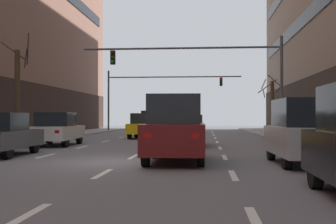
{
  "coord_description": "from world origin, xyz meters",
  "views": [
    {
      "loc": [
        2.67,
        -14.32,
        1.48
      ],
      "look_at": [
        0.53,
        11.07,
        1.77
      ],
      "focal_mm": 47.2,
      "sensor_mm": 36.0,
      "label": 1
    }
  ],
  "objects_px": {
    "taxi_driving_4": "(157,124)",
    "car_parked_1": "(303,132)",
    "taxi_driving_1": "(145,126)",
    "traffic_signal_0": "(215,67)",
    "street_tree_1": "(18,93)",
    "car_driving_3": "(175,129)",
    "car_driving_0": "(57,129)",
    "street_tree_0": "(272,105)",
    "traffic_signal_1": "(153,88)",
    "car_driving_5": "(1,135)",
    "taxi_driving_2": "(187,131)"
  },
  "relations": [
    {
      "from": "taxi_driving_4",
      "to": "car_parked_1",
      "type": "xyz_separation_m",
      "value": [
        7.37,
        -25.6,
        0.19
      ]
    },
    {
      "from": "taxi_driving_1",
      "to": "traffic_signal_0",
      "type": "distance_m",
      "value": 7.48
    },
    {
      "from": "street_tree_1",
      "to": "car_driving_3",
      "type": "bearing_deg",
      "value": -45.76
    },
    {
      "from": "car_driving_0",
      "to": "street_tree_0",
      "type": "distance_m",
      "value": 19.26
    },
    {
      "from": "taxi_driving_1",
      "to": "street_tree_0",
      "type": "xyz_separation_m",
      "value": [
        9.66,
        5.57,
        1.57
      ]
    },
    {
      "from": "traffic_signal_1",
      "to": "street_tree_0",
      "type": "relative_size",
      "value": 2.85
    },
    {
      "from": "traffic_signal_1",
      "to": "street_tree_0",
      "type": "distance_m",
      "value": 13.4
    },
    {
      "from": "car_parked_1",
      "to": "taxi_driving_1",
      "type": "bearing_deg",
      "value": 113.42
    },
    {
      "from": "car_driving_5",
      "to": "traffic_signal_1",
      "type": "distance_m",
      "value": 28.44
    },
    {
      "from": "car_driving_0",
      "to": "car_driving_5",
      "type": "xyz_separation_m",
      "value": [
        -0.02,
        -6.24,
        -0.04
      ]
    },
    {
      "from": "taxi_driving_2",
      "to": "traffic_signal_1",
      "type": "distance_m",
      "value": 22.52
    },
    {
      "from": "car_driving_5",
      "to": "car_driving_3",
      "type": "bearing_deg",
      "value": -13.87
    },
    {
      "from": "taxi_driving_1",
      "to": "street_tree_1",
      "type": "xyz_separation_m",
      "value": [
        -6.52,
        -6.3,
        2.0
      ]
    },
    {
      "from": "taxi_driving_2",
      "to": "traffic_signal_0",
      "type": "distance_m",
      "value": 5.54
    },
    {
      "from": "street_tree_0",
      "to": "car_driving_5",
      "type": "bearing_deg",
      "value": -123.02
    },
    {
      "from": "traffic_signal_0",
      "to": "taxi_driving_1",
      "type": "bearing_deg",
      "value": 136.99
    },
    {
      "from": "car_parked_1",
      "to": "car_driving_3",
      "type": "bearing_deg",
      "value": 173.41
    },
    {
      "from": "traffic_signal_0",
      "to": "street_tree_1",
      "type": "relative_size",
      "value": 1.94
    },
    {
      "from": "car_driving_3",
      "to": "traffic_signal_0",
      "type": "height_order",
      "value": "traffic_signal_0"
    },
    {
      "from": "car_driving_3",
      "to": "street_tree_1",
      "type": "bearing_deg",
      "value": 134.24
    },
    {
      "from": "car_driving_0",
      "to": "traffic_signal_1",
      "type": "xyz_separation_m",
      "value": [
        2.46,
        21.86,
        3.6
      ]
    },
    {
      "from": "car_parked_1",
      "to": "traffic_signal_0",
      "type": "height_order",
      "value": "traffic_signal_0"
    },
    {
      "from": "car_driving_3",
      "to": "taxi_driving_1",
      "type": "bearing_deg",
      "value": 101.28
    },
    {
      "from": "car_parked_1",
      "to": "taxi_driving_2",
      "type": "bearing_deg",
      "value": 115.07
    },
    {
      "from": "car_driving_3",
      "to": "traffic_signal_1",
      "type": "distance_m",
      "value": 30.25
    },
    {
      "from": "car_driving_0",
      "to": "traffic_signal_0",
      "type": "bearing_deg",
      "value": 25.52
    },
    {
      "from": "taxi_driving_2",
      "to": "taxi_driving_4",
      "type": "relative_size",
      "value": 0.94
    },
    {
      "from": "street_tree_0",
      "to": "taxi_driving_2",
      "type": "bearing_deg",
      "value": -114.41
    },
    {
      "from": "street_tree_1",
      "to": "taxi_driving_1",
      "type": "bearing_deg",
      "value": 44.0
    },
    {
      "from": "car_driving_0",
      "to": "car_driving_5",
      "type": "distance_m",
      "value": 6.24
    },
    {
      "from": "car_driving_0",
      "to": "car_driving_3",
      "type": "relative_size",
      "value": 1.02
    },
    {
      "from": "traffic_signal_0",
      "to": "street_tree_1",
      "type": "distance_m",
      "value": 11.58
    },
    {
      "from": "traffic_signal_1",
      "to": "street_tree_1",
      "type": "bearing_deg",
      "value": -105.61
    },
    {
      "from": "taxi_driving_2",
      "to": "traffic_signal_0",
      "type": "relative_size",
      "value": 0.36
    },
    {
      "from": "taxi_driving_1",
      "to": "taxi_driving_4",
      "type": "height_order",
      "value": "taxi_driving_1"
    },
    {
      "from": "car_driving_5",
      "to": "street_tree_1",
      "type": "bearing_deg",
      "value": 109.88
    },
    {
      "from": "taxi_driving_4",
      "to": "traffic_signal_0",
      "type": "height_order",
      "value": "traffic_signal_0"
    },
    {
      "from": "car_parked_1",
      "to": "street_tree_0",
      "type": "distance_m",
      "value": 22.55
    },
    {
      "from": "traffic_signal_0",
      "to": "street_tree_0",
      "type": "distance_m",
      "value": 11.35
    },
    {
      "from": "car_parked_1",
      "to": "street_tree_1",
      "type": "xyz_separation_m",
      "value": [
        -13.8,
        10.51,
        1.84
      ]
    },
    {
      "from": "car_driving_0",
      "to": "street_tree_0",
      "type": "xyz_separation_m",
      "value": [
        13.13,
        14.0,
        1.58
      ]
    },
    {
      "from": "taxi_driving_1",
      "to": "taxi_driving_4",
      "type": "distance_m",
      "value": 8.8
    },
    {
      "from": "car_parked_1",
      "to": "car_driving_5",
      "type": "bearing_deg",
      "value": 168.81
    },
    {
      "from": "traffic_signal_1",
      "to": "street_tree_0",
      "type": "bearing_deg",
      "value": -36.34
    },
    {
      "from": "traffic_signal_1",
      "to": "street_tree_0",
      "type": "height_order",
      "value": "traffic_signal_1"
    },
    {
      "from": "traffic_signal_1",
      "to": "car_parked_1",
      "type": "bearing_deg",
      "value": -74.66
    },
    {
      "from": "taxi_driving_1",
      "to": "street_tree_0",
      "type": "bearing_deg",
      "value": 29.97
    },
    {
      "from": "taxi_driving_4",
      "to": "street_tree_0",
      "type": "bearing_deg",
      "value": -18.3
    },
    {
      "from": "car_parked_1",
      "to": "street_tree_0",
      "type": "height_order",
      "value": "street_tree_0"
    },
    {
      "from": "taxi_driving_4",
      "to": "car_driving_5",
      "type": "relative_size",
      "value": 1.02
    }
  ]
}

